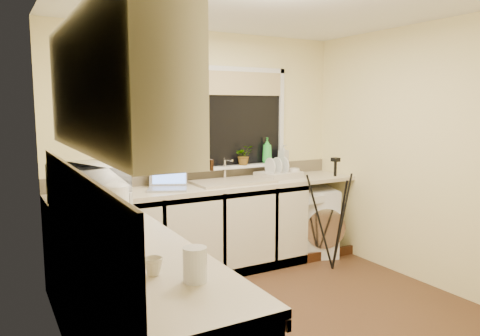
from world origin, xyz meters
name	(u,v)px	position (x,y,z in m)	size (l,w,h in m)	color
floor	(282,316)	(0.00, 0.00, 0.00)	(3.20, 3.20, 0.00)	#4E311F
ceiling	(286,1)	(0.00, 0.00, 2.45)	(3.20, 3.20, 0.00)	white
wall_back	(203,150)	(0.00, 1.50, 1.23)	(3.20, 3.20, 0.00)	#FBECA7
wall_front	(461,201)	(0.00, -1.50, 1.23)	(3.20, 3.20, 0.00)	#FBECA7
wall_left	(64,183)	(-1.60, 0.00, 1.23)	(3.00, 3.00, 0.00)	#FBECA7
wall_right	(424,155)	(1.60, 0.00, 1.23)	(3.00, 3.00, 0.00)	#FBECA7
base_cabinet_back	(186,234)	(-0.33, 1.20, 0.43)	(2.55, 0.60, 0.86)	silver
base_cabinet_left	(132,317)	(-1.30, -0.30, 0.43)	(0.54, 2.40, 0.86)	silver
worktop_back	(215,186)	(0.00, 1.20, 0.88)	(3.20, 0.60, 0.04)	beige
worktop_left	(129,244)	(-1.30, -0.30, 0.88)	(0.60, 2.40, 0.04)	beige
upper_cabinet	(105,83)	(-1.44, -0.45, 1.80)	(0.28, 1.90, 0.70)	silver
splashback_left	(76,209)	(-1.59, -0.30, 1.12)	(0.02, 2.40, 0.45)	beige
splashback_back	(203,174)	(0.00, 1.49, 0.97)	(3.20, 0.02, 0.14)	beige
window_glass	(220,119)	(0.20, 1.49, 1.55)	(1.50, 0.02, 1.00)	black
window_blind	(221,83)	(0.20, 1.46, 1.92)	(1.50, 0.02, 0.25)	tan
windowsill	(223,167)	(0.20, 1.43, 1.04)	(1.60, 0.14, 0.03)	white
sink	(233,182)	(0.20, 1.20, 0.91)	(0.82, 0.46, 0.03)	tan
faucet	(225,169)	(0.20, 1.38, 1.02)	(0.03, 0.03, 0.24)	silver
washing_machine	(310,221)	(1.18, 1.16, 0.38)	(0.54, 0.52, 0.76)	white
laptop	(168,181)	(-0.50, 1.21, 0.97)	(0.46, 0.44, 0.27)	#99989F
kettle	(117,202)	(-1.22, 0.29, 1.01)	(0.17, 0.17, 0.23)	white
dish_rack	(278,175)	(0.80, 1.25, 0.93)	(0.45, 0.34, 0.07)	beige
tripod	(334,214)	(1.08, 0.65, 0.58)	(0.58, 0.58, 1.17)	black
glass_jug	(195,264)	(-1.22, -1.06, 0.98)	(0.11, 0.11, 0.16)	silver
steel_jar	(120,232)	(-1.35, -0.29, 0.96)	(0.08, 0.08, 0.11)	silver
microwave	(89,186)	(-1.31, 0.76, 1.07)	(0.60, 0.41, 0.33)	white
plant_a	(172,157)	(-0.37, 1.42, 1.18)	(0.13, 0.09, 0.25)	#999999
plant_b	(195,156)	(-0.12, 1.42, 1.18)	(0.14, 0.11, 0.26)	#999999
plant_d	(244,155)	(0.44, 1.40, 1.16)	(0.19, 0.17, 0.21)	#999999
soap_bottle_green	(267,150)	(0.76, 1.42, 1.19)	(0.11, 0.11, 0.28)	green
soap_bottle_clear	(283,153)	(0.96, 1.39, 1.15)	(0.09, 0.09, 0.20)	#999999
cup_back	(294,173)	(0.98, 1.21, 0.95)	(0.13, 0.13, 0.10)	silver
cup_left	(153,266)	(-1.35, -0.89, 0.94)	(0.09, 0.09, 0.08)	beige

